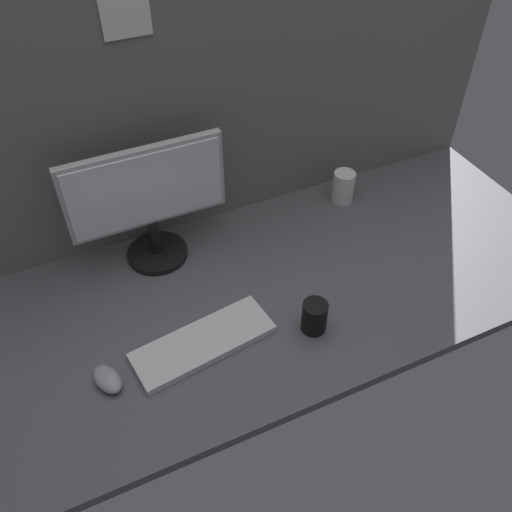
{
  "coord_description": "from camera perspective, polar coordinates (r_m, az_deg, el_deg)",
  "views": [
    {
      "loc": [
        -52.2,
        -96.31,
        115.4
      ],
      "look_at": [
        -11.65,
        0.0,
        14.0
      ],
      "focal_mm": 38.44,
      "sensor_mm": 36.0,
      "label": 1
    }
  ],
  "objects": [
    {
      "name": "cubicle_wall_back",
      "position": [
        1.62,
        -3.22,
        16.27
      ],
      "size": [
        180.0,
        5.5,
        79.32
      ],
      "color": "slate",
      "rests_on": "ground_plane"
    },
    {
      "name": "mug_ceramic_white",
      "position": [
        1.85,
        9.08,
        7.13
      ],
      "size": [
        7.12,
        7.12,
        10.86
      ],
      "color": "white",
      "rests_on": "ground_plane"
    },
    {
      "name": "mug_black_travel",
      "position": [
        1.45,
        6.15,
        -6.26
      ],
      "size": [
        6.74,
        6.74,
        9.28
      ],
      "color": "black",
      "rests_on": "ground_plane"
    },
    {
      "name": "mouse",
      "position": [
        1.41,
        -15.17,
        -12.26
      ],
      "size": [
        8.17,
        10.82,
        3.4
      ],
      "primitive_type": "ellipsoid",
      "rotation": [
        0.0,
        0.0,
        0.3
      ],
      "color": "#99999E",
      "rests_on": "ground_plane"
    },
    {
      "name": "monitor",
      "position": [
        1.56,
        -11.17,
        5.76
      ],
      "size": [
        45.05,
        18.0,
        37.08
      ],
      "color": "black",
      "rests_on": "ground_plane"
    },
    {
      "name": "ground_plane",
      "position": [
        1.6,
        2.5,
        -2.78
      ],
      "size": [
        180.0,
        80.0,
        3.0
      ],
      "primitive_type": "cube",
      "color": "#515156"
    },
    {
      "name": "keyboard",
      "position": [
        1.44,
        -5.5,
        -8.93
      ],
      "size": [
        38.38,
        17.74,
        2.0
      ],
      "primitive_type": "cube",
      "rotation": [
        0.0,
        0.0,
        0.13
      ],
      "color": "silver",
      "rests_on": "ground_plane"
    }
  ]
}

